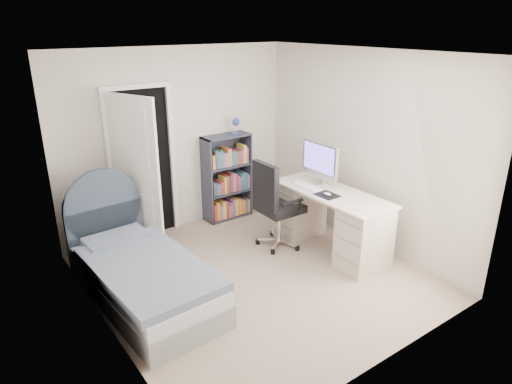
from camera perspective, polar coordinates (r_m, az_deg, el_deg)
room_shell at (r=4.88m, az=-0.10°, el=2.19°), size 3.50×3.70×2.60m
door at (r=5.92m, az=-14.57°, el=2.66°), size 0.92×0.78×2.06m
bed at (r=5.05m, az=-14.13°, el=-9.96°), size 1.04×2.04×1.23m
nightstand at (r=5.87m, az=-19.53°, el=-5.25°), size 0.36×0.36×0.54m
floor_lamp at (r=6.18m, az=-15.67°, el=-1.34°), size 0.20×0.20×1.38m
bookcase at (r=6.75m, az=-3.57°, el=1.43°), size 0.71×0.30×1.50m
desk at (r=5.91m, az=9.18°, el=-3.20°), size 0.65×1.63×1.33m
office_chair at (r=5.81m, az=2.27°, el=-1.16°), size 0.59×0.61×1.16m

